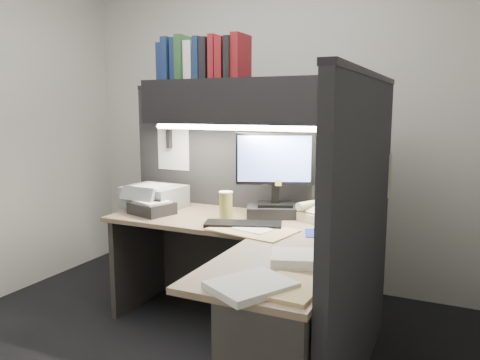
# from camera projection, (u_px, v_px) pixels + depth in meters

# --- Properties ---
(floor) EXTENTS (3.50, 3.50, 0.00)m
(floor) POSITION_uv_depth(u_px,v_px,m) (180.00, 359.00, 2.74)
(floor) COLOR black
(floor) RESTS_ON ground
(wall_back) EXTENTS (3.50, 0.04, 2.70)m
(wall_back) POSITION_uv_depth(u_px,v_px,m) (274.00, 121.00, 3.87)
(wall_back) COLOR silver
(wall_back) RESTS_ON floor
(partition_back) EXTENTS (1.90, 0.06, 1.60)m
(partition_back) POSITION_uv_depth(u_px,v_px,m) (249.00, 198.00, 3.44)
(partition_back) COLOR black
(partition_back) RESTS_ON floor
(partition_right) EXTENTS (0.06, 1.50, 1.60)m
(partition_right) POSITION_uv_depth(u_px,v_px,m) (360.00, 239.00, 2.37)
(partition_right) COLOR black
(partition_right) RESTS_ON floor
(desk) EXTENTS (1.70, 1.53, 0.73)m
(desk) POSITION_uv_depth(u_px,v_px,m) (246.00, 300.00, 2.49)
(desk) COLOR #8B6D58
(desk) RESTS_ON floor
(overhead_shelf) EXTENTS (1.55, 0.34, 0.30)m
(overhead_shelf) POSITION_uv_depth(u_px,v_px,m) (252.00, 101.00, 3.13)
(overhead_shelf) COLOR black
(overhead_shelf) RESTS_ON partition_back
(task_light_tube) EXTENTS (1.32, 0.04, 0.04)m
(task_light_tube) POSITION_uv_depth(u_px,v_px,m) (243.00, 128.00, 3.03)
(task_light_tube) COLOR white
(task_light_tube) RESTS_ON overhead_shelf
(monitor) EXTENTS (0.50, 0.36, 0.57)m
(monitor) POSITION_uv_depth(u_px,v_px,m) (275.00, 184.00, 3.13)
(monitor) COLOR black
(monitor) RESTS_ON desk
(keyboard) EXTENTS (0.50, 0.30, 0.02)m
(keyboard) POSITION_uv_depth(u_px,v_px,m) (243.00, 224.00, 2.91)
(keyboard) COLOR black
(keyboard) RESTS_ON desk
(mousepad) EXTENTS (0.26, 0.24, 0.00)m
(mousepad) POSITION_uv_depth(u_px,v_px,m) (323.00, 233.00, 2.73)
(mousepad) COLOR navy
(mousepad) RESTS_ON desk
(mouse) EXTENTS (0.09, 0.12, 0.04)m
(mouse) POSITION_uv_depth(u_px,v_px,m) (324.00, 230.00, 2.73)
(mouse) COLOR black
(mouse) RESTS_ON mousepad
(telephone) EXTENTS (0.32, 0.32, 0.10)m
(telephone) POSITION_uv_depth(u_px,v_px,m) (321.00, 214.00, 3.03)
(telephone) COLOR beige
(telephone) RESTS_ON desk
(coffee_cup) EXTENTS (0.10, 0.10, 0.17)m
(coffee_cup) POSITION_uv_depth(u_px,v_px,m) (226.00, 205.00, 3.13)
(coffee_cup) COLOR #B7A449
(coffee_cup) RESTS_ON desk
(printer) EXTENTS (0.42, 0.37, 0.16)m
(printer) POSITION_uv_depth(u_px,v_px,m) (154.00, 197.00, 3.44)
(printer) COLOR gray
(printer) RESTS_ON desk
(notebook_stack) EXTENTS (0.33, 0.30, 0.08)m
(notebook_stack) POSITION_uv_depth(u_px,v_px,m) (152.00, 208.00, 3.24)
(notebook_stack) COLOR black
(notebook_stack) RESTS_ON desk
(open_folder) EXTENTS (0.54, 0.41, 0.01)m
(open_folder) POSITION_uv_depth(u_px,v_px,m) (252.00, 230.00, 2.80)
(open_folder) COLOR tan
(open_folder) RESTS_ON desk
(paper_stack_a) EXTENTS (0.31, 0.28, 0.05)m
(paper_stack_a) POSITION_uv_depth(u_px,v_px,m) (298.00, 259.00, 2.21)
(paper_stack_a) COLOR white
(paper_stack_a) RESTS_ON desk
(paper_stack_b) EXTENTS (0.38, 0.40, 0.03)m
(paper_stack_b) POSITION_uv_depth(u_px,v_px,m) (251.00, 286.00, 1.89)
(paper_stack_b) COLOR white
(paper_stack_b) RESTS_ON desk
(manila_stack) EXTENTS (0.25, 0.31, 0.02)m
(manila_stack) POSITION_uv_depth(u_px,v_px,m) (290.00, 288.00, 1.89)
(manila_stack) COLOR tan
(manila_stack) RESTS_ON desk
(binder_row) EXTENTS (0.64, 0.25, 0.30)m
(binder_row) POSITION_uv_depth(u_px,v_px,m) (203.00, 59.00, 3.24)
(binder_row) COLOR navy
(binder_row) RESTS_ON overhead_shelf
(pinned_papers) EXTENTS (1.76, 1.31, 0.51)m
(pinned_papers) POSITION_uv_depth(u_px,v_px,m) (283.00, 174.00, 2.90)
(pinned_papers) COLOR white
(pinned_papers) RESTS_ON partition_back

